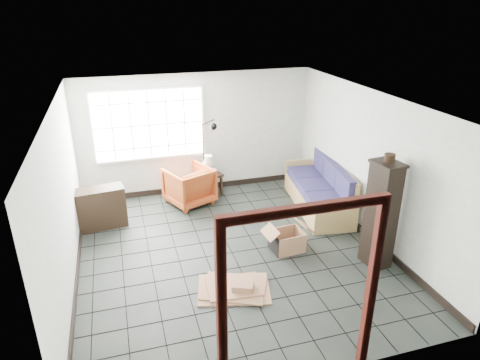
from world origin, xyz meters
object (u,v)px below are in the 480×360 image
object	(u,v)px
futon_sofa	(321,192)
armchair	(189,184)
side_table	(210,177)
tall_shelf	(381,214)

from	to	relation	value
futon_sofa	armchair	world-z (taller)	futon_sofa
armchair	side_table	xyz separation A→B (m)	(0.50, 0.29, -0.03)
futon_sofa	side_table	world-z (taller)	futon_sofa
armchair	side_table	world-z (taller)	armchair
tall_shelf	futon_sofa	bearing A→B (deg)	81.05
futon_sofa	tall_shelf	world-z (taller)	tall_shelf
armchair	tall_shelf	bearing A→B (deg)	106.06
side_table	tall_shelf	size ratio (longest dim) A/B	0.33
armchair	tall_shelf	xyz separation A→B (m)	(2.48, -3.07, 0.46)
armchair	side_table	bearing A→B (deg)	-173.31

